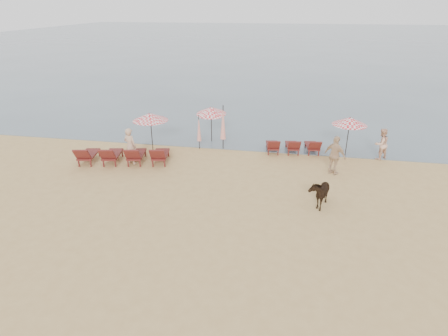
# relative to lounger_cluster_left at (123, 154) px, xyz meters

# --- Properties ---
(ground) EXTENTS (120.00, 120.00, 0.00)m
(ground) POSITION_rel_lounger_cluster_left_xyz_m (5.66, -7.10, -0.50)
(ground) COLOR tan
(ground) RESTS_ON ground
(sea) EXTENTS (160.00, 140.00, 0.06)m
(sea) POSITION_rel_lounger_cluster_left_xyz_m (5.66, 72.90, -0.50)
(sea) COLOR #51606B
(sea) RESTS_ON ground
(lounger_cluster_left) EXTENTS (4.76, 2.68, 0.71)m
(lounger_cluster_left) POSITION_rel_lounger_cluster_left_xyz_m (0.00, 0.00, 0.00)
(lounger_cluster_left) COLOR maroon
(lounger_cluster_left) RESTS_ON ground
(lounger_cluster_right) EXTENTS (3.05, 2.06, 0.63)m
(lounger_cluster_right) POSITION_rel_lounger_cluster_left_xyz_m (8.58, 3.06, -0.06)
(lounger_cluster_right) COLOR maroon
(lounger_cluster_right) RESTS_ON ground
(umbrella_open_left_a) EXTENTS (1.92, 1.92, 2.19)m
(umbrella_open_left_a) POSITION_rel_lounger_cluster_left_xyz_m (0.84, 2.01, 1.47)
(umbrella_open_left_a) COLOR black
(umbrella_open_left_a) RESTS_ON ground
(umbrella_open_left_b) EXTENTS (1.73, 1.76, 2.21)m
(umbrella_open_left_b) POSITION_rel_lounger_cluster_left_xyz_m (3.78, 4.07, 1.42)
(umbrella_open_left_b) COLOR black
(umbrella_open_left_b) RESTS_ON ground
(umbrella_open_right) EXTENTS (1.80, 1.80, 2.19)m
(umbrella_open_right) POSITION_rel_lounger_cluster_left_xyz_m (11.42, 3.10, 1.48)
(umbrella_open_right) COLOR black
(umbrella_open_right) RESTS_ON ground
(umbrella_closed_left) EXTENTS (0.24, 0.24, 1.97)m
(umbrella_closed_left) POSITION_rel_lounger_cluster_left_xyz_m (3.35, 2.78, 0.72)
(umbrella_closed_left) COLOR black
(umbrella_closed_left) RESTS_ON ground
(umbrella_closed_right) EXTENTS (0.31, 0.31, 2.55)m
(umbrella_closed_right) POSITION_rel_lounger_cluster_left_xyz_m (4.69, 2.95, 1.08)
(umbrella_closed_right) COLOR black
(umbrella_closed_right) RESTS_ON ground
(cow) EXTENTS (1.02, 1.57, 1.22)m
(cow) POSITION_rel_lounger_cluster_left_xyz_m (9.72, -2.66, 0.12)
(cow) COLOR black
(cow) RESTS_ON ground
(beachgoer_left) EXTENTS (0.80, 0.64, 1.92)m
(beachgoer_left) POSITION_rel_lounger_cluster_left_xyz_m (0.42, 0.05, 0.47)
(beachgoer_left) COLOR tan
(beachgoer_left) RESTS_ON ground
(beachgoer_right_a) EXTENTS (1.03, 0.98, 1.69)m
(beachgoer_right_a) POSITION_rel_lounger_cluster_left_xyz_m (13.14, 3.03, 0.35)
(beachgoer_right_a) COLOR #E4AD8E
(beachgoer_right_a) RESTS_ON ground
(beachgoer_right_b) EXTENTS (1.17, 1.08, 1.93)m
(beachgoer_right_b) POSITION_rel_lounger_cluster_left_xyz_m (10.57, 0.61, 0.47)
(beachgoer_right_b) COLOR tan
(beachgoer_right_b) RESTS_ON ground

